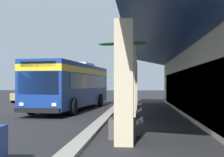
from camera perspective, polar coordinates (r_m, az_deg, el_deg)
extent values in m
plane|color=#262628|center=(20.02, 10.08, -6.19)|extent=(120.00, 120.00, 0.00)
cube|color=#9E998E|center=(17.62, -0.44, -6.72)|extent=(28.34, 0.50, 0.12)
cube|color=#C6B793|center=(26.30, 4.38, -0.94)|extent=(0.55, 0.55, 3.69)
cube|color=#C6B793|center=(20.40, 4.10, -0.91)|extent=(0.55, 0.55, 3.69)
cube|color=#C6B793|center=(14.50, 3.58, -0.87)|extent=(0.55, 0.55, 3.69)
cube|color=#C6B793|center=(8.60, 2.36, -0.77)|extent=(0.55, 0.55, 3.69)
cube|color=navy|center=(17.61, 8.21, 6.28)|extent=(23.61, 3.16, 0.82)
cube|color=#19232D|center=(17.63, 13.57, -2.32)|extent=(19.83, 0.08, 2.40)
cube|color=navy|center=(20.50, -7.73, -1.24)|extent=(11.19, 3.59, 2.75)
cube|color=yellow|center=(20.52, -7.73, 1.34)|extent=(11.22, 3.61, 0.36)
cube|color=#19232D|center=(20.79, -7.47, -0.62)|extent=(9.44, 3.45, 0.90)
cube|color=#19232D|center=(15.42, -14.23, -0.83)|extent=(0.27, 2.24, 1.20)
cube|color=black|center=(15.44, -14.23, 2.77)|extent=(0.25, 1.93, 0.28)
cube|color=black|center=(15.36, -14.46, -6.06)|extent=(0.43, 2.46, 0.24)
cube|color=silver|center=(15.05, -11.24, -5.03)|extent=(0.08, 0.24, 0.16)
cube|color=silver|center=(15.81, -17.26, -4.81)|extent=(0.08, 0.24, 0.16)
cube|color=silver|center=(21.98, -6.48, 2.67)|extent=(2.56, 2.01, 0.24)
cylinder|color=black|center=(16.71, -7.57, -5.50)|extent=(1.00, 0.30, 1.00)
cylinder|color=black|center=(17.68, -15.47, -5.23)|extent=(1.00, 0.30, 1.00)
cylinder|color=black|center=(23.16, -2.30, -4.26)|extent=(1.00, 0.30, 1.00)
cylinder|color=black|center=(23.87, -8.29, -4.15)|extent=(1.00, 0.30, 1.00)
cube|color=#9E845B|center=(29.97, -15.97, -3.29)|extent=(4.43, 1.87, 0.66)
cube|color=#19232D|center=(30.14, -15.82, -2.14)|extent=(2.49, 1.62, 0.54)
cylinder|color=black|center=(28.26, -15.43, -4.00)|extent=(0.64, 0.22, 0.64)
cylinder|color=black|center=(28.97, -18.75, -3.91)|extent=(0.64, 0.22, 0.64)
cylinder|color=black|center=(31.05, -13.38, -3.74)|extent=(0.64, 0.22, 0.64)
cylinder|color=black|center=(31.71, -16.45, -3.67)|extent=(0.64, 0.22, 0.64)
cube|color=#4C4742|center=(9.86, 2.12, -9.70)|extent=(0.87, 0.87, 0.64)
cylinder|color=#332319|center=(9.81, 2.12, -7.79)|extent=(0.74, 0.74, 0.02)
cylinder|color=brown|center=(9.75, 2.12, -1.11)|extent=(0.16, 0.16, 2.30)
ellipsoid|color=#1E6028|center=(9.34, 2.52, 6.53)|extent=(1.00, 0.40, 0.14)
ellipsoid|color=#1E6028|center=(9.80, 4.51, 6.93)|extent=(0.26, 0.83, 0.18)
ellipsoid|color=#1E6028|center=(10.21, 1.91, 6.07)|extent=(0.80, 0.33, 0.18)
ellipsoid|color=#1E6028|center=(10.00, -0.30, 6.79)|extent=(0.46, 0.91, 0.14)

